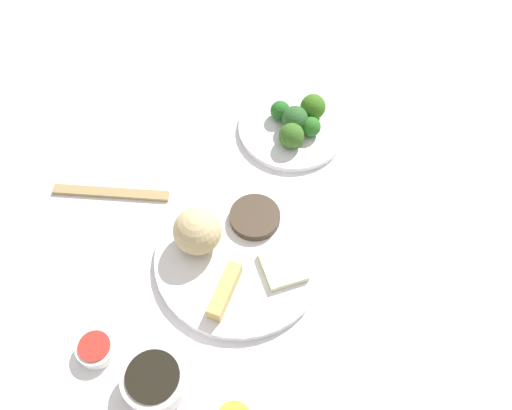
{
  "coord_description": "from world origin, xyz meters",
  "views": [
    {
      "loc": [
        -0.46,
        -0.0,
        0.91
      ],
      "look_at": [
        0.09,
        -0.04,
        0.06
      ],
      "focal_mm": 39.74,
      "sensor_mm": 36.0,
      "label": 1
    }
  ],
  "objects_px": {
    "main_plate": "(239,258)",
    "sauce_ramekin_sweet_and_sour": "(94,349)",
    "soy_sauce_bowl": "(153,381)",
    "chopsticks_pair": "(109,193)",
    "broccoli_plate": "(291,128)"
  },
  "relations": [
    {
      "from": "main_plate",
      "to": "broccoli_plate",
      "type": "xyz_separation_m",
      "value": [
        0.29,
        -0.12,
        -0.0
      ]
    },
    {
      "from": "broccoli_plate",
      "to": "chopsticks_pair",
      "type": "xyz_separation_m",
      "value": [
        -0.14,
        0.36,
        -0.0
      ]
    },
    {
      "from": "sauce_ramekin_sweet_and_sour",
      "to": "main_plate",
      "type": "bearing_deg",
      "value": -57.59
    },
    {
      "from": "main_plate",
      "to": "sauce_ramekin_sweet_and_sour",
      "type": "height_order",
      "value": "sauce_ramekin_sweet_and_sour"
    },
    {
      "from": "broccoli_plate",
      "to": "chopsticks_pair",
      "type": "bearing_deg",
      "value": 110.88
    },
    {
      "from": "main_plate",
      "to": "sauce_ramekin_sweet_and_sour",
      "type": "bearing_deg",
      "value": 122.41
    },
    {
      "from": "broccoli_plate",
      "to": "sauce_ramekin_sweet_and_sour",
      "type": "distance_m",
      "value": 0.57
    },
    {
      "from": "main_plate",
      "to": "sauce_ramekin_sweet_and_sour",
      "type": "relative_size",
      "value": 4.78
    },
    {
      "from": "main_plate",
      "to": "soy_sauce_bowl",
      "type": "relative_size",
      "value": 2.96
    },
    {
      "from": "chopsticks_pair",
      "to": "broccoli_plate",
      "type": "bearing_deg",
      "value": -69.12
    },
    {
      "from": "broccoli_plate",
      "to": "soy_sauce_bowl",
      "type": "bearing_deg",
      "value": 152.61
    },
    {
      "from": "main_plate",
      "to": "sauce_ramekin_sweet_and_sour",
      "type": "xyz_separation_m",
      "value": [
        -0.15,
        0.24,
        0.0
      ]
    },
    {
      "from": "main_plate",
      "to": "soy_sauce_bowl",
      "type": "height_order",
      "value": "soy_sauce_bowl"
    },
    {
      "from": "soy_sauce_bowl",
      "to": "sauce_ramekin_sweet_and_sour",
      "type": "relative_size",
      "value": 1.61
    },
    {
      "from": "soy_sauce_bowl",
      "to": "sauce_ramekin_sweet_and_sour",
      "type": "distance_m",
      "value": 0.11
    }
  ]
}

